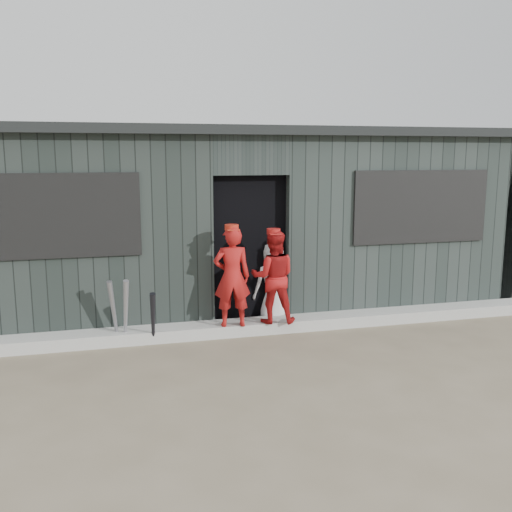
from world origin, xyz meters
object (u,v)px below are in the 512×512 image
object	(u,v)px
dugout	(228,219)
player_red_left	(232,277)
bat_mid	(114,312)
player_red_right	(273,277)
bat_left	(126,312)
bat_right	(153,319)
player_grey_back	(273,283)

from	to	relation	value
dugout	player_red_left	bearing A→B (deg)	-100.46
bat_mid	player_red_left	xyz separation A→B (m)	(1.43, -0.06, 0.37)
player_red_left	dugout	distance (m)	1.92
player_red_right	dugout	world-z (taller)	dugout
bat_left	bat_mid	xyz separation A→B (m)	(-0.14, 0.07, -0.01)
bat_right	player_grey_back	world-z (taller)	player_grey_back
bat_mid	bat_right	world-z (taller)	bat_mid
bat_left	player_grey_back	distance (m)	2.01
player_red_left	dugout	xyz separation A→B (m)	(0.34, 1.82, 0.51)
bat_left	bat_right	xyz separation A→B (m)	(0.31, -0.09, -0.08)
bat_mid	dugout	size ratio (longest dim) A/B	0.10
bat_mid	player_red_right	size ratio (longest dim) A/B	0.70
player_grey_back	bat_mid	bearing A→B (deg)	-0.21
bat_right	dugout	distance (m)	2.52
player_grey_back	dugout	size ratio (longest dim) A/B	0.13
bat_right	bat_mid	bearing A→B (deg)	159.88
bat_right	player_red_right	world-z (taller)	player_red_right
bat_mid	dugout	distance (m)	2.64
bat_left	bat_right	size ratio (longest dim) A/B	1.23
player_red_left	bat_right	bearing A→B (deg)	11.70
bat_right	dugout	size ratio (longest dim) A/B	0.08
bat_left	bat_right	world-z (taller)	bat_left
bat_mid	player_red_right	bearing A→B (deg)	-0.82
player_red_left	player_red_right	size ratio (longest dim) A/B	1.06
player_red_right	bat_right	bearing A→B (deg)	18.64
player_red_right	bat_mid	bearing A→B (deg)	12.74
dugout	bat_mid	bearing A→B (deg)	-135.07
bat_left	player_red_left	xyz separation A→B (m)	(1.29, 0.01, 0.36)
player_red_left	dugout	world-z (taller)	dugout
bat_left	player_red_right	xyz separation A→B (m)	(1.83, 0.04, 0.32)
bat_right	player_red_right	bearing A→B (deg)	5.09
bat_right	player_red_right	distance (m)	1.58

